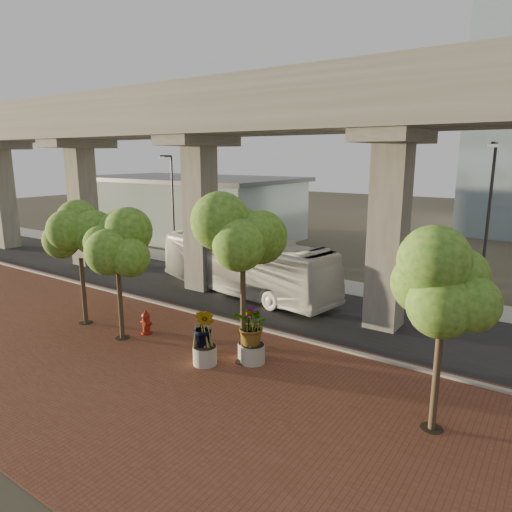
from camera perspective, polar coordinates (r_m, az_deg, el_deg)
The scene contains 18 objects.
ground at distance 24.91m, azimuth 0.74°, elevation -7.33°, with size 160.00×160.00×0.00m, color #3D382C.
brick_plaza at distance 19.28m, azimuth -12.99°, elevation -13.70°, with size 70.00×13.00×0.06m, color brown.
asphalt_road at distance 26.50m, azimuth 3.16°, elevation -6.08°, with size 90.00×8.00×0.04m, color black.
curb_strip at distance 23.35m, azimuth -2.02°, elevation -8.51°, with size 70.00×0.25×0.16m, color #9E9C93.
far_sidewalk at distance 31.13m, azimuth 8.45°, elevation -3.36°, with size 90.00×3.00×0.06m, color #9E9C93.
transit_viaduct at distance 25.16m, azimuth 3.36°, elevation 9.82°, with size 72.00×5.60×12.40m.
station_pavilion at distance 48.76m, azimuth -8.43°, elevation 6.15°, with size 23.00×13.00×6.30m.
transit_bus at distance 28.15m, azimuth -1.43°, elevation -1.23°, with size 3.00×12.76×3.56m, color silver.
fire_hydrant at distance 22.65m, azimuth -13.56°, elevation -8.11°, with size 0.57×0.52×1.15m.
planter_front at distance 18.78m, azimuth -0.41°, elevation -9.03°, with size 2.23×2.23×2.46m.
planter_right at distance 19.25m, azimuth -1.02°, elevation -8.93°, with size 2.09×2.09×2.23m.
planter_left at distance 18.77m, azimuth -6.48°, elevation -9.23°, with size 2.18×2.18×2.40m.
street_tree_far_west at distance 24.03m, azimuth -21.25°, elevation 2.14°, with size 3.59×3.59×6.08m.
street_tree_near_west at distance 21.42m, azimuth -17.02°, elevation 1.01°, with size 3.40×3.40×5.89m.
street_tree_near_east at distance 17.85m, azimuth -1.67°, elevation 1.43°, with size 3.67×3.67×6.65m.
street_tree_far_east at distance 14.42m, azimuth 22.50°, elevation -3.62°, with size 3.58×3.58×6.26m.
streetlamp_west at distance 35.33m, azimuth -10.47°, elevation 6.53°, with size 0.42×1.22×8.44m.
streetlamp_east at distance 26.59m, azimuth 26.98°, elevation 4.29°, with size 0.45×1.31×9.05m.
Camera 1 is at (13.01, -19.51, 8.41)m, focal length 32.00 mm.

